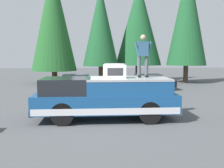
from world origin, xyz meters
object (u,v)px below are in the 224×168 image
Objects in this scene: person_on_truck_bed at (143,55)px; parked_car_black at (147,82)px; parked_car_white at (75,82)px; pickup_truck at (106,97)px; compressor_unit at (115,71)px.

person_on_truck_bed is 0.41× the size of parked_car_black.
pickup_truck is at bearing -168.94° from parked_car_white.
pickup_truck is at bearing 68.29° from compressor_unit.
person_on_truck_bed is 9.70m from parked_car_white.
compressor_unit reaches higher than parked_car_white.
person_on_truck_bed is at bearing 167.22° from parked_car_black.
parked_car_white is at bearing 11.06° from pickup_truck.
pickup_truck is at bearing 158.71° from parked_car_black.
compressor_unit is at bearing -167.05° from parked_car_white.
compressor_unit is 0.20× the size of parked_car_black.
person_on_truck_bed reaches higher than pickup_truck.
pickup_truck reaches higher than parked_car_white.
pickup_truck is 9.27m from parked_car_white.
person_on_truck_bed is (0.32, -1.16, 0.62)m from compressor_unit.
pickup_truck is 1.35× the size of parked_car_black.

